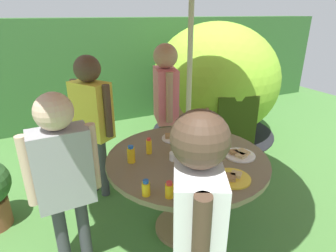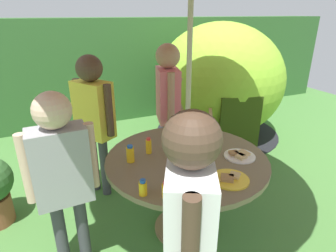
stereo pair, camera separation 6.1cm
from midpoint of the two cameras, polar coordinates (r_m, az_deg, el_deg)
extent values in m
cube|color=#477A38|center=(2.58, 2.75, -20.08)|extent=(10.00, 10.00, 0.02)
cube|color=#33602D|center=(4.95, -14.48, 10.95)|extent=(9.00, 0.70, 1.64)
cylinder|color=#93704C|center=(2.56, 2.76, -19.66)|extent=(0.51, 0.51, 0.03)
cylinder|color=#93704C|center=(2.37, 2.91, -14.02)|extent=(0.10, 0.10, 0.65)
cylinder|color=#75664C|center=(2.18, 3.08, -6.67)|extent=(1.24, 1.24, 0.04)
cylinder|color=#B7AD8C|center=(1.99, 3.37, 6.06)|extent=(0.04, 0.04, 2.34)
cylinder|color=tan|center=(3.33, -0.45, -4.84)|extent=(0.04, 0.04, 0.42)
cylinder|color=tan|center=(3.33, 7.25, -5.07)|extent=(0.04, 0.04, 0.42)
cylinder|color=tan|center=(3.69, 0.06, -2.09)|extent=(0.04, 0.04, 0.42)
cylinder|color=tan|center=(3.68, 7.00, -2.29)|extent=(0.04, 0.04, 0.42)
cube|color=tan|center=(3.41, 3.55, -0.06)|extent=(0.64, 0.62, 0.04)
cube|color=tan|center=(3.50, 3.72, 5.45)|extent=(0.44, 0.27, 0.53)
cube|color=tan|center=(3.34, -0.19, 3.51)|extent=(0.25, 0.39, 0.03)
cube|color=tan|center=(3.34, 7.47, 3.29)|extent=(0.25, 0.39, 0.03)
ellipsoid|color=#8CC633|center=(4.18, 9.10, 9.20)|extent=(2.22, 2.22, 1.61)
cylinder|color=black|center=(4.42, 8.49, -0.95)|extent=(2.27, 2.27, 0.01)
cube|color=#314511|center=(3.50, 13.28, 0.08)|extent=(0.49, 0.16, 0.73)
cylinder|color=brown|center=(3.22, -1.25, -3.61)|extent=(0.09, 0.09, 0.65)
cylinder|color=brown|center=(3.08, -0.76, -4.87)|extent=(0.09, 0.09, 0.65)
cube|color=#EA727F|center=(2.93, -1.09, 6.33)|extent=(0.30, 0.42, 0.55)
cylinder|color=tan|center=(3.12, -1.74, 7.83)|extent=(0.07, 0.07, 0.49)
cylinder|color=tan|center=(2.73, -0.36, 5.72)|extent=(0.07, 0.07, 0.49)
sphere|color=tan|center=(2.85, -1.15, 14.03)|extent=(0.25, 0.25, 0.25)
cylinder|color=#3F3F47|center=(2.95, -15.72, -7.28)|extent=(0.09, 0.09, 0.62)
cylinder|color=#3F3F47|center=(2.85, -13.60, -8.15)|extent=(0.09, 0.09, 0.62)
cube|color=yellow|center=(2.67, -15.85, 3.07)|extent=(0.36, 0.41, 0.53)
cylinder|color=#4C3828|center=(2.81, -18.71, 4.23)|extent=(0.07, 0.07, 0.47)
cylinder|color=#4C3828|center=(2.53, -12.80, 2.91)|extent=(0.07, 0.07, 0.47)
sphere|color=#4C3828|center=(2.58, -16.74, 11.10)|extent=(0.24, 0.24, 0.24)
cylinder|color=#3F3F47|center=(2.17, -21.37, -20.80)|extent=(0.08, 0.08, 0.59)
cylinder|color=#3F3F47|center=(2.18, -17.39, -20.03)|extent=(0.08, 0.08, 0.59)
cube|color=#99999E|center=(1.86, -21.49, -7.82)|extent=(0.35, 0.20, 0.50)
cylinder|color=#D8B293|center=(1.85, -27.47, -8.19)|extent=(0.06, 0.06, 0.45)
cylinder|color=#D8B293|center=(1.87, -15.81, -6.04)|extent=(0.06, 0.06, 0.45)
sphere|color=#D8B293|center=(1.72, -23.15, 2.72)|extent=(0.22, 0.22, 0.22)
cube|color=white|center=(1.29, 4.36, -18.27)|extent=(0.34, 0.41, 0.53)
cylinder|color=#4C3828|center=(1.12, 4.90, -23.87)|extent=(0.07, 0.07, 0.47)
cylinder|color=#4C3828|center=(1.43, 4.02, -12.26)|extent=(0.07, 0.07, 0.47)
sphere|color=#4C3828|center=(1.08, 4.93, -2.67)|extent=(0.24, 0.24, 0.24)
cylinder|color=white|center=(2.32, 6.84, -3.79)|extent=(0.17, 0.17, 0.05)
ellipsoid|color=gold|center=(2.30, 6.88, -2.92)|extent=(0.15, 0.15, 0.04)
cylinder|color=white|center=(2.46, 0.62, -2.49)|extent=(0.22, 0.22, 0.01)
cube|color=tan|center=(2.46, 1.12, -2.06)|extent=(0.10, 0.10, 0.02)
cube|color=#9E7547|center=(2.47, -0.27, -2.00)|extent=(0.11, 0.11, 0.02)
cube|color=tan|center=(2.42, 0.81, -2.51)|extent=(0.08, 0.08, 0.02)
cylinder|color=yellow|center=(1.94, 11.92, -10.32)|extent=(0.25, 0.25, 0.01)
cube|color=tan|center=(1.96, 12.81, -9.53)|extent=(0.09, 0.09, 0.02)
cube|color=#9E7547|center=(1.92, 11.36, -10.11)|extent=(0.12, 0.12, 0.02)
cylinder|color=white|center=(2.24, 13.56, -5.75)|extent=(0.24, 0.24, 0.01)
cube|color=tan|center=(2.25, 14.09, -5.22)|extent=(0.10, 0.10, 0.02)
cube|color=#9E7547|center=(2.24, 12.46, -5.19)|extent=(0.08, 0.08, 0.02)
cube|color=tan|center=(2.20, 13.89, -5.84)|extent=(0.08, 0.08, 0.02)
cylinder|color=#338CD8|center=(1.98, 3.37, -9.03)|extent=(0.20, 0.20, 0.01)
cube|color=tan|center=(1.99, 3.99, -8.43)|extent=(0.08, 0.08, 0.02)
cube|color=#9E7547|center=(1.98, 2.87, -8.46)|extent=(0.12, 0.12, 0.02)
cube|color=tan|center=(1.95, 3.52, -9.03)|extent=(0.08, 0.08, 0.02)
cylinder|color=yellow|center=(2.24, 1.79, -3.97)|extent=(0.05, 0.05, 0.09)
cylinder|color=blue|center=(2.21, 1.81, -2.69)|extent=(0.03, 0.03, 0.02)
cylinder|color=yellow|center=(2.09, -8.33, -5.86)|extent=(0.06, 0.06, 0.11)
cylinder|color=blue|center=(2.06, -8.43, -4.23)|extent=(0.04, 0.04, 0.02)
cylinder|color=yellow|center=(2.14, 7.26, -5.41)|extent=(0.06, 0.06, 0.10)
cylinder|color=blue|center=(2.11, 7.33, -4.03)|extent=(0.04, 0.04, 0.02)
cylinder|color=yellow|center=(1.74, -5.51, -12.60)|extent=(0.05, 0.05, 0.09)
cylinder|color=blue|center=(1.71, -5.57, -11.15)|extent=(0.04, 0.04, 0.02)
cylinder|color=yellow|center=(2.20, -4.68, -4.23)|extent=(0.05, 0.05, 0.11)
cylinder|color=red|center=(2.17, -4.73, -2.68)|extent=(0.03, 0.03, 0.02)
cylinder|color=yellow|center=(1.71, -0.78, -13.01)|extent=(0.05, 0.05, 0.09)
cylinder|color=red|center=(1.68, -0.79, -11.54)|extent=(0.04, 0.04, 0.02)
cylinder|color=yellow|center=(1.76, 1.92, -11.54)|extent=(0.05, 0.05, 0.11)
cylinder|color=green|center=(1.72, 1.95, -9.75)|extent=(0.03, 0.03, 0.02)
cylinder|color=white|center=(2.11, 0.33, -6.12)|extent=(0.07, 0.07, 0.06)
cylinder|color=white|center=(2.61, 4.36, -0.52)|extent=(0.06, 0.06, 0.06)
camera|label=1|loc=(0.03, -90.78, -0.32)|focal=30.04mm
camera|label=2|loc=(0.03, 89.22, 0.32)|focal=30.04mm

